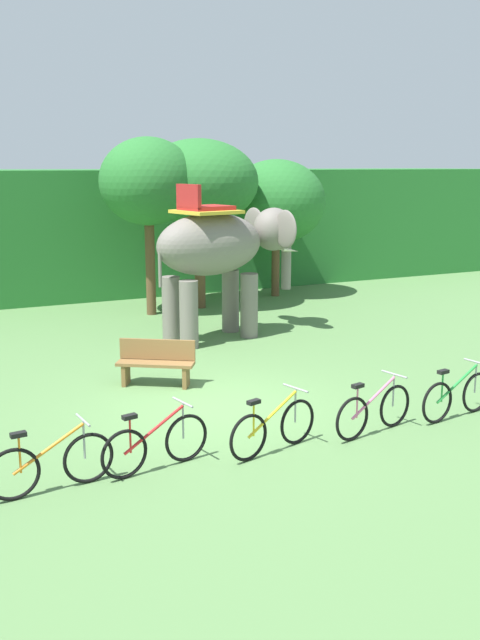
{
  "coord_description": "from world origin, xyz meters",
  "views": [
    {
      "loc": [
        -4.69,
        -11.06,
        4.21
      ],
      "look_at": [
        0.96,
        1.0,
        1.3
      ],
      "focal_mm": 39.87,
      "sensor_mm": 36.0,
      "label": 1
    }
  ],
  "objects_px": {
    "tree_right": "(276,202)",
    "wooden_bench": "(156,361)",
    "elephant": "(221,249)",
    "bike_yellow": "(273,428)",
    "tree_left": "(148,182)",
    "tree_far_left": "(199,183)",
    "bike_green": "(457,396)",
    "bike_orange": "(51,464)",
    "bike_pink": "(374,411)",
    "bike_red": "(156,444)"
  },
  "relations": [
    {
      "from": "tree_right",
      "to": "elephant",
      "type": "xyz_separation_m",
      "value": [
        -3.9,
        -4.52,
        -0.85
      ]
    },
    {
      "from": "tree_right",
      "to": "bike_pink",
      "type": "height_order",
      "value": "tree_right"
    },
    {
      "from": "bike_pink",
      "to": "bike_orange",
      "type": "bearing_deg",
      "value": 179.08
    },
    {
      "from": "tree_far_left",
      "to": "bike_orange",
      "type": "distance_m",
      "value": 12.87
    },
    {
      "from": "bike_orange",
      "to": "bike_green",
      "type": "xyz_separation_m",
      "value": [
        6.77,
        -0.07,
        0.0
      ]
    },
    {
      "from": "bike_red",
      "to": "wooden_bench",
      "type": "distance_m",
      "value": 3.99
    },
    {
      "from": "tree_left",
      "to": "bike_yellow",
      "type": "height_order",
      "value": "tree_left"
    },
    {
      "from": "tree_far_left",
      "to": "bike_yellow",
      "type": "relative_size",
      "value": 2.99
    },
    {
      "from": "bike_red",
      "to": "bike_yellow",
      "type": "xyz_separation_m",
      "value": [
        1.79,
        -0.14,
        0.0
      ]
    },
    {
      "from": "bike_green",
      "to": "wooden_bench",
      "type": "height_order",
      "value": "bike_green"
    },
    {
      "from": "tree_left",
      "to": "elephant",
      "type": "relative_size",
      "value": 1.17
    },
    {
      "from": "tree_left",
      "to": "tree_right",
      "type": "distance_m",
      "value": 4.8
    },
    {
      "from": "bike_yellow",
      "to": "bike_pink",
      "type": "bearing_deg",
      "value": -0.43
    },
    {
      "from": "bike_pink",
      "to": "bike_green",
      "type": "distance_m",
      "value": 1.72
    },
    {
      "from": "tree_right",
      "to": "bike_orange",
      "type": "xyz_separation_m",
      "value": [
        -9.37,
        -11.45,
        -2.67
      ]
    },
    {
      "from": "bike_pink",
      "to": "wooden_bench",
      "type": "bearing_deg",
      "value": 120.56
    },
    {
      "from": "bike_yellow",
      "to": "wooden_bench",
      "type": "xyz_separation_m",
      "value": [
        -0.52,
        3.92,
        0.09
      ]
    },
    {
      "from": "wooden_bench",
      "to": "bike_yellow",
      "type": "bearing_deg",
      "value": -82.45
    },
    {
      "from": "bike_green",
      "to": "elephant",
      "type": "bearing_deg",
      "value": 100.49
    },
    {
      "from": "bike_pink",
      "to": "bike_red",
      "type": "bearing_deg",
      "value": 177.59
    },
    {
      "from": "elephant",
      "to": "bike_green",
      "type": "distance_m",
      "value": 7.35
    },
    {
      "from": "bike_orange",
      "to": "wooden_bench",
      "type": "bearing_deg",
      "value": 54.65
    },
    {
      "from": "tree_far_left",
      "to": "tree_right",
      "type": "relative_size",
      "value": 1.13
    },
    {
      "from": "tree_far_left",
      "to": "bike_orange",
      "type": "xyz_separation_m",
      "value": [
        -6.39,
        -10.66,
        -3.33
      ]
    },
    {
      "from": "bike_pink",
      "to": "wooden_bench",
      "type": "distance_m",
      "value": 4.56
    },
    {
      "from": "bike_orange",
      "to": "bike_pink",
      "type": "distance_m",
      "value": 5.05
    },
    {
      "from": "tree_far_left",
      "to": "elephant",
      "type": "bearing_deg",
      "value": -103.89
    },
    {
      "from": "elephant",
      "to": "bike_orange",
      "type": "height_order",
      "value": "elephant"
    },
    {
      "from": "elephant",
      "to": "bike_red",
      "type": "relative_size",
      "value": 2.52
    },
    {
      "from": "tree_far_left",
      "to": "bike_red",
      "type": "xyz_separation_m",
      "value": [
        -4.94,
        -10.59,
        -3.33
      ]
    },
    {
      "from": "tree_far_left",
      "to": "bike_green",
      "type": "bearing_deg",
      "value": -88.0
    },
    {
      "from": "tree_right",
      "to": "bike_red",
      "type": "distance_m",
      "value": 14.12
    },
    {
      "from": "tree_left",
      "to": "tree_right",
      "type": "relative_size",
      "value": 1.13
    },
    {
      "from": "bike_red",
      "to": "bike_yellow",
      "type": "bearing_deg",
      "value": -4.39
    },
    {
      "from": "tree_left",
      "to": "bike_orange",
      "type": "xyz_separation_m",
      "value": [
        -4.75,
        -10.34,
        -3.35
      ]
    },
    {
      "from": "tree_right",
      "to": "tree_far_left",
      "type": "bearing_deg",
      "value": -165.08
    },
    {
      "from": "tree_left",
      "to": "tree_far_left",
      "type": "height_order",
      "value": "tree_left"
    },
    {
      "from": "tree_left",
      "to": "bike_orange",
      "type": "relative_size",
      "value": 2.92
    },
    {
      "from": "tree_right",
      "to": "wooden_bench",
      "type": "bearing_deg",
      "value": -131.13
    },
    {
      "from": "tree_far_left",
      "to": "bike_green",
      "type": "distance_m",
      "value": 11.24
    },
    {
      "from": "elephant",
      "to": "bike_red",
      "type": "bearing_deg",
      "value": -120.34
    },
    {
      "from": "tree_left",
      "to": "bike_green",
      "type": "bearing_deg",
      "value": -79.01
    },
    {
      "from": "tree_far_left",
      "to": "wooden_bench",
      "type": "height_order",
      "value": "tree_far_left"
    },
    {
      "from": "bike_yellow",
      "to": "bike_pink",
      "type": "xyz_separation_m",
      "value": [
        1.8,
        -0.01,
        0.0
      ]
    },
    {
      "from": "elephant",
      "to": "bike_yellow",
      "type": "distance_m",
      "value": 7.57
    },
    {
      "from": "bike_green",
      "to": "bike_orange",
      "type": "bearing_deg",
      "value": 179.44
    },
    {
      "from": "tree_far_left",
      "to": "bike_orange",
      "type": "relative_size",
      "value": 2.91
    },
    {
      "from": "bike_orange",
      "to": "bike_green",
      "type": "bearing_deg",
      "value": -0.56
    },
    {
      "from": "bike_yellow",
      "to": "elephant",
      "type": "bearing_deg",
      "value": 72.37
    },
    {
      "from": "tree_left",
      "to": "bike_yellow",
      "type": "relative_size",
      "value": 3.0
    }
  ]
}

